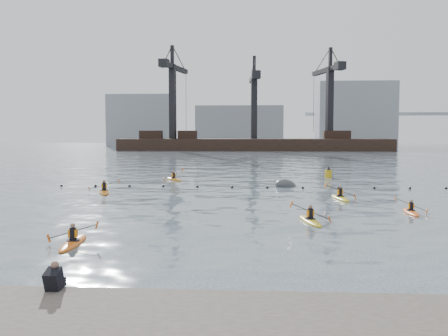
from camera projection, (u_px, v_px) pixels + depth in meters
The scene contains 12 objects.
ground at pixel (258, 256), 18.10m from camera, with size 400.00×400.00×0.00m, color #374150.
float_line at pixel (250, 187), 40.56m from camera, with size 33.24×0.73×0.24m.
barge_pier at pixel (253, 143), 127.46m from camera, with size 72.00×19.30×29.50m.
skyline at pixel (260, 120), 166.85m from camera, with size 141.00×28.00×22.00m.
kayaker_0 at pixel (73, 242), 19.93m from camera, with size 2.19×3.24×1.13m.
kayaker_1 at pixel (310, 220), 24.91m from camera, with size 2.25×3.32×1.26m.
kayaker_2 at pixel (104, 191), 37.10m from camera, with size 2.36×3.65×1.22m.
kayaker_3 at pixel (340, 197), 33.68m from camera, with size 2.34×3.46×1.28m.
kayaker_4 at pixel (411, 211), 27.75m from camera, with size 1.96×2.84×1.08m.
kayaker_5 at pixel (174, 179), 47.29m from camera, with size 2.43×3.02×1.27m.
mooring_buoy at pixel (286, 186), 41.77m from camera, with size 2.40×1.42×1.20m, color #393C3E.
nav_buoy at pixel (328, 174), 49.90m from camera, with size 0.73×0.73×1.33m.
Camera 1 is at (-0.21, -17.85, 4.69)m, focal length 38.00 mm.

